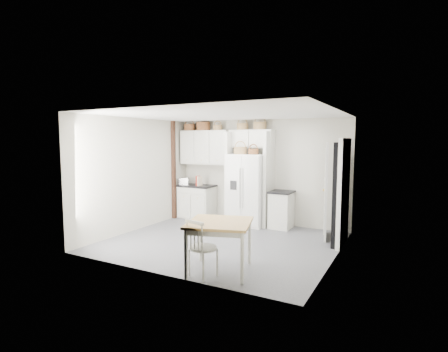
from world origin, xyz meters
The scene contains 29 objects.
floor centered at (0.00, 0.00, 0.00)m, with size 4.50×4.50×0.00m, color #424346.
ceiling centered at (0.00, 0.00, 2.60)m, with size 4.50×4.50×0.00m, color white.
wall_back centered at (0.00, 2.00, 1.30)m, with size 4.50×4.50×0.00m, color beige.
wall_left centered at (-2.25, 0.00, 1.30)m, with size 4.00×4.00×0.00m, color beige.
wall_right centered at (2.25, 0.00, 1.30)m, with size 4.00×4.00×0.00m, color beige.
refrigerator centered at (-0.15, 1.62, 0.88)m, with size 0.91×0.73×1.76m, color white.
base_cab_left centered at (-1.70, 1.70, 0.42)m, with size 0.92×0.58×0.85m, color silver.
base_cab_right centered at (0.69, 1.70, 0.42)m, with size 0.48×0.58×0.85m, color silver.
dining_table centered at (0.74, -1.45, 0.40)m, with size 0.97×0.97×0.81m, color #AC7936.
windsor_chair centered at (0.62, -1.75, 0.45)m, with size 0.44×0.40×0.90m, color silver.
counter_left centered at (-1.70, 1.70, 0.87)m, with size 0.96×0.62×0.04m, color black.
counter_right centered at (0.69, 1.70, 0.87)m, with size 0.52×0.62×0.04m, color black.
toaster centered at (-2.06, 1.62, 0.98)m, with size 0.27×0.15×0.18m, color silver.
cookbook_red centered at (-1.61, 1.62, 1.02)m, with size 0.04×0.18×0.26m, color maroon.
cookbook_cream centered at (-1.55, 1.62, 1.02)m, with size 0.04×0.17×0.26m, color beige.
basket_upper_a centered at (-2.00, 1.83, 2.44)m, with size 0.31×0.31×0.18m, color brown.
basket_upper_b centered at (-1.56, 1.83, 2.46)m, with size 0.37×0.37×0.22m, color brown.
basket_upper_c centered at (-1.12, 1.83, 2.42)m, with size 0.24×0.24×0.14m, color olive.
basket_bridge_a centered at (-0.41, 1.83, 2.43)m, with size 0.29×0.29×0.17m, color olive.
basket_bridge_b centered at (0.06, 1.83, 2.44)m, with size 0.32×0.32×0.18m, color olive.
basket_fridge_a centered at (-0.32, 1.52, 1.84)m, with size 0.32×0.32×0.17m, color olive.
basket_fridge_b centered at (0.03, 1.52, 1.82)m, with size 0.25×0.25×0.13m, color brown.
upper_cabinet centered at (-1.50, 1.83, 1.90)m, with size 1.40×0.34×0.90m, color silver.
bridge_cabinet centered at (-0.15, 1.83, 2.12)m, with size 1.12×0.34×0.45m, color silver.
fridge_panel_left centered at (-0.66, 1.70, 1.15)m, with size 0.08×0.60×2.30m, color silver.
fridge_panel_right centered at (0.36, 1.70, 1.15)m, with size 0.08×0.60×2.30m, color silver.
trim_post centered at (-2.20, 1.35, 1.30)m, with size 0.09×0.09×2.60m, color black.
doorway_void centered at (2.16, 1.00, 1.02)m, with size 0.18×0.85×2.05m, color black.
door_slab centered at (1.80, 1.33, 1.02)m, with size 0.80×0.04×2.05m, color white.
Camera 1 is at (3.35, -6.18, 2.08)m, focal length 28.00 mm.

